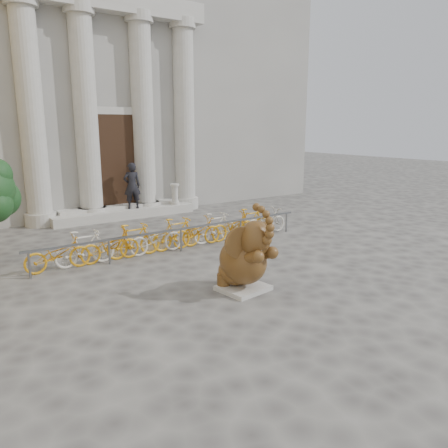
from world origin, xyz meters
TOP-DOWN VIEW (x-y plane):
  - ground at (0.00, 0.00)m, footprint 80.00×80.00m
  - classical_building at (0.00, 14.93)m, footprint 22.00×10.70m
  - entrance_steps at (0.00, 9.40)m, footprint 6.00×1.20m
  - elephant_statue at (-0.91, -0.08)m, footprint 1.40×1.62m
  - bike_rack at (-0.51, 3.88)m, footprint 9.05×0.53m
  - pedestrian at (0.36, 9.27)m, footprint 0.78×0.59m
  - balustrade_post at (2.27, 9.10)m, footprint 0.37×0.37m

SIDE VIEW (x-z plane):
  - ground at x=0.00m, z-range 0.00..0.00m
  - entrance_steps at x=0.00m, z-range 0.00..0.36m
  - bike_rack at x=-0.51m, z-range 0.00..1.00m
  - elephant_statue at x=-0.91m, z-range -0.29..1.81m
  - balustrade_post at x=2.27m, z-range 0.32..1.24m
  - pedestrian at x=0.36m, z-range 0.36..2.28m
  - classical_building at x=0.00m, z-range -0.02..11.98m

